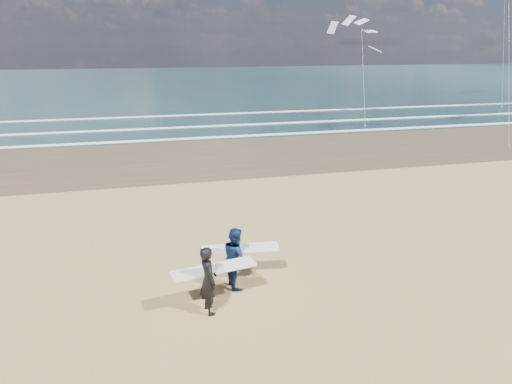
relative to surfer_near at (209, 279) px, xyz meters
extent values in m
cube|color=#4F3D2A|center=(19.13, 17.33, -0.91)|extent=(220.00, 12.00, 0.01)
cube|color=#193337|center=(19.13, 71.33, -0.91)|extent=(220.00, 100.00, 0.02)
cube|color=white|center=(19.13, 22.13, -0.87)|extent=(220.00, 0.50, 0.05)
cube|color=white|center=(19.13, 26.83, -0.87)|extent=(220.00, 0.50, 0.05)
cube|color=white|center=(19.13, 33.33, -0.87)|extent=(220.00, 0.50, 0.05)
imported|color=black|center=(-0.03, -0.05, -0.02)|extent=(0.55, 0.73, 1.80)
cube|color=white|center=(0.17, 0.30, 0.10)|extent=(2.26, 0.89, 0.07)
imported|color=#0D1F4A|center=(0.92, 1.11, -0.05)|extent=(0.73, 0.90, 1.74)
cube|color=white|center=(1.12, 1.46, 0.05)|extent=(2.25, 0.78, 0.07)
cube|color=slate|center=(22.24, 14.56, -0.87)|extent=(0.12, 0.12, 0.10)
cube|color=slate|center=(16.59, 24.04, -0.87)|extent=(0.12, 0.12, 0.10)
cube|color=slate|center=(36.10, 30.99, -0.87)|extent=(0.12, 0.12, 0.10)
camera|label=1|loc=(-1.34, -10.17, 5.63)|focal=32.00mm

